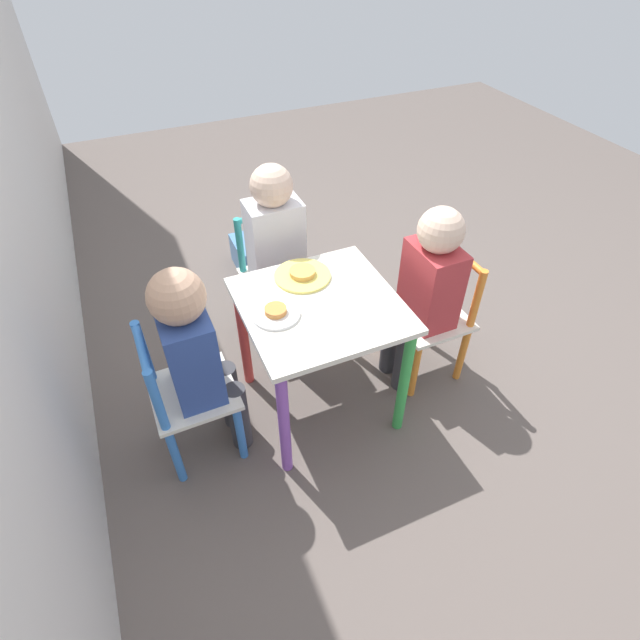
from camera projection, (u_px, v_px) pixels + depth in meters
The scene contains 11 objects.
ground_plane at pixel (320, 401), 1.90m from camera, with size 6.00×6.00×0.00m, color #5B514C.
kids_table at pixel (320, 324), 1.63m from camera, with size 0.49×0.49×0.49m.
chair_teal at pixel (275, 280), 2.04m from camera, with size 0.26×0.26×0.52m.
chair_blue at pixel (187, 398), 1.58m from camera, with size 0.26×0.26×0.52m.
chair_orange at pixel (433, 318), 1.87m from camera, with size 0.26×0.26×0.52m.
child_right at pixel (277, 247), 1.87m from camera, with size 0.21×0.20×0.77m.
child_back at pixel (196, 351), 1.48m from camera, with size 0.20×0.22×0.74m.
child_front at pixel (426, 285), 1.73m from camera, with size 0.20×0.21×0.73m.
plate_right at pixel (302, 275), 1.67m from camera, with size 0.19×0.19×0.03m.
plate_back at pixel (276, 313), 1.52m from camera, with size 0.15×0.15×0.03m.
storage_bin at pixel (259, 253), 2.51m from camera, with size 0.22×0.24×0.15m.
Camera 1 is at (-1.11, 0.48, 1.50)m, focal length 28.00 mm.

